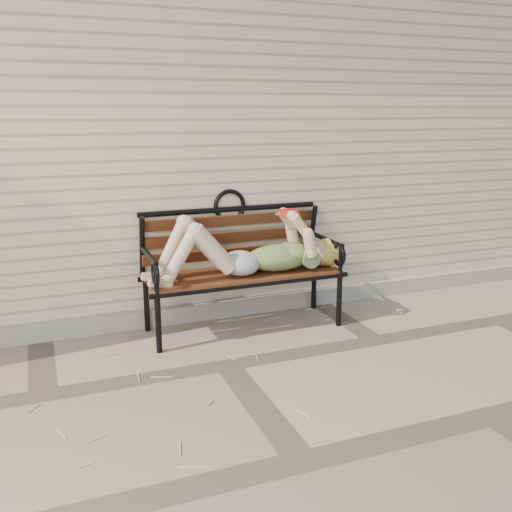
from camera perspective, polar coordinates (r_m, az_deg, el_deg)
name	(u,v)px	position (r m, az deg, el deg)	size (l,w,h in m)	color
ground	(227,365)	(4.19, -2.88, -10.83)	(80.00, 80.00, 0.00)	gray
house_wall	(142,136)	(6.72, -11.36, 11.67)	(8.00, 4.00, 3.00)	beige
foundation_strip	(192,312)	(5.02, -6.42, -5.61)	(8.00, 0.10, 0.15)	#A39D93
garden_bench	(239,252)	(4.76, -1.68, 0.40)	(1.75, 0.70, 1.13)	black
reading_woman	(247,251)	(4.63, -0.94, 0.49)	(1.65, 0.38, 0.52)	#0B3C4F
straw_scatter	(76,423)	(3.64, -17.54, -15.60)	(2.93, 1.57, 0.01)	#E0BF6D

